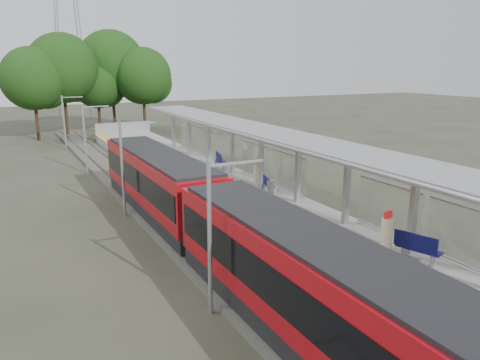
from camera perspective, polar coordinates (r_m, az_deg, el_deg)
name	(u,v)px	position (r m, az deg, el deg)	size (l,w,h in m)	color
trackbed	(151,205)	(28.71, -10.83, -3.01)	(3.00, 70.00, 0.24)	#59544C
platform	(218,190)	(30.12, -2.64, -1.22)	(6.00, 50.00, 1.00)	gray
tactile_strip	(181,187)	(29.05, -7.23, -0.84)	(0.60, 50.00, 0.02)	gold
end_fence	(123,128)	(53.22, -14.06, 6.21)	(6.00, 0.10, 1.20)	#9EA0A5
train	(210,216)	(20.14, -3.72, -4.35)	(2.74, 27.60, 3.62)	black
canopy	(271,139)	(26.78, 3.85, 4.95)	(3.27, 38.00, 3.66)	#9EA0A5
tree_cluster	(91,72)	(60.45, -17.66, 12.48)	(19.73, 12.15, 12.65)	#382316
catenary_masts	(124,166)	(26.67, -14.00, 1.72)	(2.08, 48.16, 5.40)	#9EA0A5
bench_near	(417,247)	(19.16, 20.79, -7.65)	(1.03, 1.77, 1.16)	#111355
bench_mid	(268,184)	(27.78, 3.40, -0.44)	(0.74, 1.39, 0.91)	#111355
bench_far	(220,160)	(33.87, -2.43, 2.43)	(0.92, 1.80, 1.18)	#111355
info_pillar_near	(386,239)	(18.94, 17.39, -6.84)	(0.44, 0.44, 1.97)	beige
info_pillar_far	(257,173)	(29.55, 2.05, 0.85)	(0.35, 0.35, 1.57)	beige
litter_bin	(270,187)	(27.14, 3.74, -0.91)	(0.42, 0.42, 0.85)	#9EA0A5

